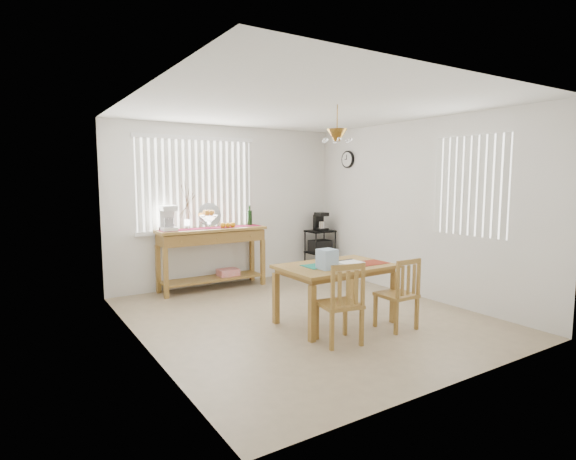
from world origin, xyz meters
TOP-DOWN VIEW (x-y plane):
  - ground at (0.00, 0.00)m, footprint 4.00×4.50m
  - room_shell at (0.00, 0.02)m, footprint 4.20×4.70m
  - sideboard at (-0.40, 1.99)m, footprint 1.73×0.49m
  - sideboard_items at (-0.69, 2.00)m, footprint 1.64×0.41m
  - wire_cart at (1.70, 1.97)m, footprint 0.47×0.38m
  - cart_items at (1.70, 1.98)m, footprint 0.19×0.23m
  - dining_table at (0.17, -0.41)m, footprint 1.34×0.87m
  - table_items at (0.04, -0.52)m, footprint 1.03×0.48m
  - chair_left at (-0.22, -0.99)m, footprint 0.48×0.48m
  - chair_right at (0.65, -0.98)m, footprint 0.39×0.39m

SIDE VIEW (x-z plane):
  - ground at x=0.00m, z-range -0.01..0.00m
  - chair_right at x=0.65m, z-range -0.01..0.84m
  - chair_left at x=-0.22m, z-range -0.01..0.88m
  - wire_cart at x=1.70m, z-range 0.08..0.89m
  - dining_table at x=0.17m, z-range 0.28..0.99m
  - sideboard at x=-0.40m, z-range 0.24..1.22m
  - table_items at x=0.04m, z-range 0.69..0.92m
  - cart_items at x=1.70m, z-range 0.79..1.12m
  - sideboard_items at x=-0.69m, z-range 0.75..1.50m
  - room_shell at x=0.00m, z-range 0.34..3.04m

